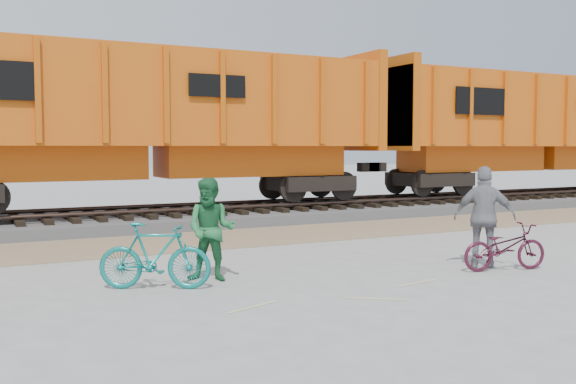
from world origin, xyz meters
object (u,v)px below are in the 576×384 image
hopper_car_center (150,118)px  bicycle_maroon (505,247)px  hopper_car_right (533,126)px  person_woman (485,217)px  person_man (211,230)px  bicycle_teal (155,256)px

hopper_car_center → bicycle_maroon: (3.81, -9.46, -2.58)m
hopper_car_right → person_woman: 14.62m
hopper_car_center → bicycle_maroon: 10.52m
bicycle_maroon → person_man: (-4.97, 1.58, 0.43)m
person_man → person_woman: bearing=20.9°
bicycle_teal → person_man: 1.07m
person_man → person_woman: (4.87, -1.18, 0.08)m
hopper_car_right → person_man: bearing=-154.0°
bicycle_teal → bicycle_maroon: 6.13m
bicycle_maroon → hopper_car_center: bearing=35.0°
person_woman → person_man: bearing=29.1°
bicycle_maroon → person_man: bearing=85.5°
bicycle_maroon → person_man: size_ratio=0.94×
bicycle_teal → person_woman: (5.87, -0.98, 0.41)m
hopper_car_center → hopper_car_right: size_ratio=1.00×
hopper_car_center → bicycle_teal: bearing=-105.0°
bicycle_teal → person_woman: bearing=-71.4°
hopper_car_center → bicycle_maroon: hopper_car_center is taller
bicycle_teal → person_man: bearing=-50.6°
bicycle_maroon → person_woman: size_ratio=0.86×
bicycle_maroon → hopper_car_right: bearing=-36.7°
person_man → person_woman: person_woman is taller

